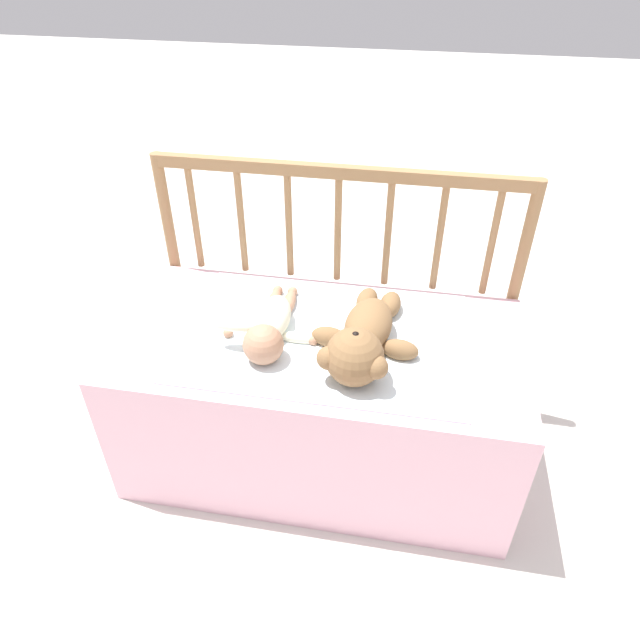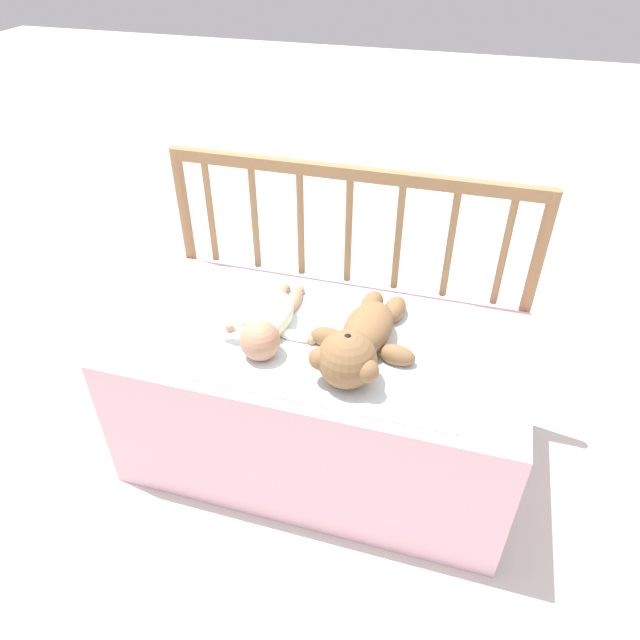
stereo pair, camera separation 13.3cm
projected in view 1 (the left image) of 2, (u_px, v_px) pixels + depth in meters
name	position (u px, v px, depth m)	size (l,w,h in m)	color
ground_plane	(320.00, 450.00, 1.87)	(12.00, 12.00, 0.00)	silver
crib_mattress	(320.00, 399.00, 1.73)	(1.14, 0.58, 0.47)	#EDB7C6
crib_rail	(337.00, 246.00, 1.76)	(1.14, 0.04, 0.85)	#997047
blanket	(324.00, 336.00, 1.59)	(0.78, 0.53, 0.01)	white
teddy_bear	(363.00, 339.00, 1.49)	(0.30, 0.44, 0.15)	olive
baby	(271.00, 326.00, 1.56)	(0.29, 0.38, 0.11)	#EAEACC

